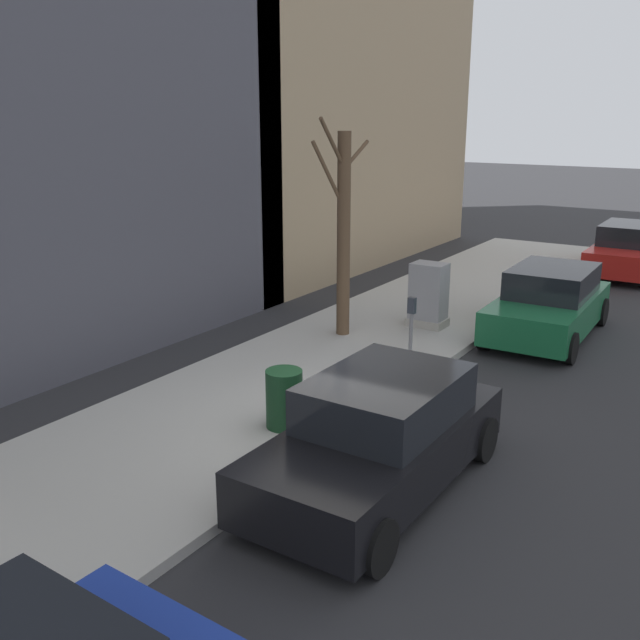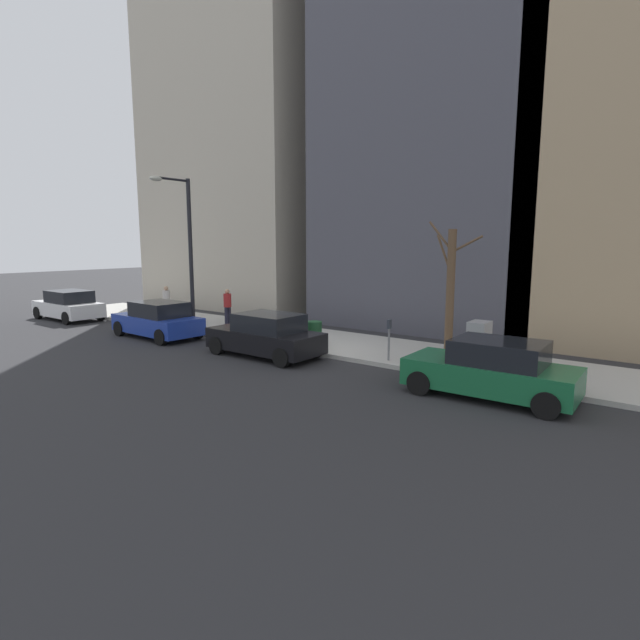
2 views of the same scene
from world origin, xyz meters
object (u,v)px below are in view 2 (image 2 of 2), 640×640
(parked_car_green, at_px, (492,370))
(office_block_center, at_px, (461,26))
(parked_car_white, at_px, (69,306))
(utility_box, at_px, (479,345))
(office_tower_right, at_px, (267,87))
(parking_meter, at_px, (389,335))
(parked_car_black, at_px, (266,336))
(trash_bin, at_px, (314,333))
(parked_car_blue, at_px, (158,320))
(pedestrian_near_meter, at_px, (228,304))
(pedestrian_midblock, at_px, (167,300))
(bare_tree, at_px, (450,289))
(streetlamp, at_px, (185,241))

(parked_car_green, distance_m, office_block_center, 18.80)
(parked_car_white, distance_m, utility_box, 20.69)
(parked_car_green, bearing_deg, utility_box, 25.70)
(utility_box, bearing_deg, office_tower_right, 60.69)
(parking_meter, bearing_deg, parked_car_black, 110.56)
(office_block_center, bearing_deg, parked_car_green, -152.70)
(parked_car_black, distance_m, trash_bin, 2.06)
(utility_box, bearing_deg, trash_bin, 93.78)
(parked_car_blue, bearing_deg, parked_car_white, 91.13)
(parked_car_blue, relative_size, parked_car_white, 1.01)
(utility_box, relative_size, pedestrian_near_meter, 0.86)
(parked_car_green, relative_size, parked_car_white, 1.01)
(parked_car_white, distance_m, office_tower_right, 18.26)
(pedestrian_midblock, relative_size, office_block_center, 0.06)
(trash_bin, relative_size, pedestrian_near_meter, 0.54)
(bare_tree, bearing_deg, trash_bin, 110.61)
(parked_car_green, bearing_deg, parking_meter, 67.61)
(office_tower_right, bearing_deg, pedestrian_near_meter, -147.78)
(bare_tree, distance_m, office_block_center, 14.64)
(parked_car_blue, xyz_separation_m, utility_box, (2.54, -12.69, 0.11))
(streetlamp, bearing_deg, parked_car_blue, 177.79)
(parking_meter, bearing_deg, office_tower_right, 54.50)
(pedestrian_midblock, bearing_deg, bare_tree, -110.89)
(bare_tree, xyz_separation_m, trash_bin, (-1.71, 4.53, -1.78))
(parked_car_white, relative_size, bare_tree, 0.93)
(pedestrian_near_meter, height_order, office_tower_right, office_tower_right)
(trash_bin, height_order, office_tower_right, office_tower_right)
(pedestrian_near_meter, bearing_deg, streetlamp, -21.83)
(utility_box, relative_size, bare_tree, 0.32)
(parked_car_black, distance_m, parking_meter, 4.31)
(bare_tree, bearing_deg, streetlamp, 101.81)
(parked_car_black, relative_size, trash_bin, 4.68)
(office_block_center, bearing_deg, office_tower_right, 87.04)
(parked_car_blue, distance_m, pedestrian_near_meter, 3.55)
(parking_meter, height_order, bare_tree, bare_tree)
(trash_bin, relative_size, office_block_center, 0.03)
(trash_bin, height_order, pedestrian_midblock, pedestrian_midblock)
(parked_car_green, distance_m, utility_box, 2.62)
(parking_meter, relative_size, utility_box, 0.94)
(parked_car_green, xyz_separation_m, pedestrian_midblock, (2.56, 17.09, 0.35))
(pedestrian_midblock, bearing_deg, parked_car_green, -123.69)
(parked_car_black, relative_size, pedestrian_midblock, 2.54)
(parked_car_white, bearing_deg, pedestrian_midblock, -60.17)
(parking_meter, height_order, trash_bin, parking_meter)
(parked_car_white, height_order, utility_box, utility_box)
(pedestrian_near_meter, xyz_separation_m, pedestrian_midblock, (-0.73, 3.64, 0.00))
(parked_car_black, distance_m, parked_car_blue, 6.02)
(parked_car_black, xyz_separation_m, streetlamp, (1.34, 5.95, 3.28))
(streetlamp, bearing_deg, office_tower_right, 25.84)
(pedestrian_midblock, bearing_deg, parked_car_black, -130.88)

